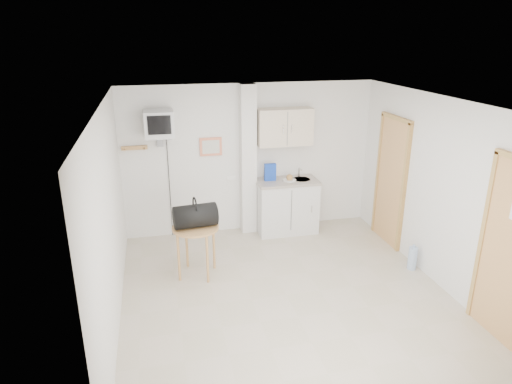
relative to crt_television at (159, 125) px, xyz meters
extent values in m
plane|color=#BDAF99|center=(1.45, -2.02, -1.94)|extent=(4.50, 4.50, 0.00)
cube|color=white|center=(1.45, 0.23, -0.69)|extent=(4.20, 0.04, 2.50)
cube|color=white|center=(1.45, -4.27, -0.69)|extent=(4.20, 0.04, 2.50)
cube|color=white|center=(-0.65, -2.02, -0.69)|extent=(0.04, 4.50, 2.50)
cube|color=white|center=(3.55, -2.02, -0.69)|extent=(0.04, 4.50, 2.50)
cube|color=white|center=(1.45, -2.02, 0.56)|extent=(4.20, 4.50, 0.04)
cube|color=white|center=(1.40, 0.12, -0.69)|extent=(0.25, 0.22, 2.50)
cube|color=#E67957|center=(0.80, 0.21, -0.44)|extent=(0.36, 0.03, 0.30)
cube|color=silver|center=(0.80, 0.19, -0.44)|extent=(0.28, 0.01, 0.22)
cube|color=#A56E3E|center=(-0.40, 0.20, -0.39)|extent=(0.40, 0.05, 0.06)
cube|color=white|center=(1.13, 0.22, -0.99)|extent=(0.15, 0.02, 0.08)
cylinder|color=#A56E3E|center=(-0.55, 0.14, -0.40)|extent=(0.02, 0.08, 0.02)
cylinder|color=#A56E3E|center=(-0.25, 0.14, -0.40)|extent=(0.02, 0.08, 0.02)
cube|color=olive|center=(3.52, -0.77, -0.94)|extent=(0.04, 0.75, 2.00)
cube|color=brown|center=(3.52, -0.77, -0.94)|extent=(0.06, 0.87, 2.06)
cube|color=olive|center=(3.52, -3.37, -0.93)|extent=(0.04, 0.82, 2.02)
cube|color=brown|center=(3.52, -3.37, -0.93)|extent=(0.06, 0.94, 2.08)
cube|color=silver|center=(2.03, -0.05, -1.50)|extent=(1.00, 0.55, 0.88)
cube|color=#A89B90|center=(2.03, -0.05, -1.04)|extent=(1.03, 0.58, 0.04)
cylinder|color=#B7B7BA|center=(2.28, -0.05, -1.04)|extent=(0.30, 0.30, 0.05)
cylinder|color=#B7B7BA|center=(2.28, 0.09, -0.94)|extent=(0.02, 0.02, 0.16)
cylinder|color=#B7B7BA|center=(2.28, 0.03, -0.86)|extent=(0.02, 0.13, 0.02)
cube|color=beige|center=(2.00, 0.07, -0.14)|extent=(0.90, 0.32, 0.60)
cube|color=#143CB1|center=(1.75, 0.00, -0.87)|extent=(0.19, 0.07, 0.29)
cylinder|color=white|center=(2.06, -0.07, -1.01)|extent=(0.22, 0.22, 0.01)
sphere|color=tan|center=(2.06, -0.07, -0.96)|extent=(0.11, 0.11, 0.11)
cube|color=slate|center=(0.00, 0.07, -0.21)|extent=(0.36, 0.32, 0.02)
cube|color=slate|center=(0.00, 0.20, -0.29)|extent=(0.10, 0.06, 0.20)
cube|color=silver|center=(0.00, 0.00, 0.01)|extent=(0.44, 0.42, 0.40)
cube|color=black|center=(0.00, -0.22, 0.03)|extent=(0.34, 0.02, 0.28)
cylinder|color=black|center=(0.10, 0.21, -1.07)|extent=(0.01, 0.01, 1.73)
cylinder|color=#A56E3E|center=(0.38, -1.21, -1.21)|extent=(0.65, 0.65, 0.03)
cylinder|color=#A56E3E|center=(0.63, -1.09, -1.58)|extent=(0.04, 0.04, 0.71)
cylinder|color=#A56E3E|center=(0.26, -0.95, -1.58)|extent=(0.04, 0.04, 0.71)
cylinder|color=#A56E3E|center=(0.12, -1.33, -1.58)|extent=(0.04, 0.04, 0.71)
cylinder|color=#A56E3E|center=(0.49, -1.47, -1.58)|extent=(0.04, 0.04, 0.71)
cylinder|color=black|center=(0.38, -1.21, -1.04)|extent=(0.61, 0.39, 0.32)
torus|color=black|center=(0.38, -1.21, -0.89)|extent=(0.05, 0.24, 0.24)
cylinder|color=#9AB3D5|center=(3.43, -1.75, -1.76)|extent=(0.13, 0.13, 0.34)
cylinder|color=#9AB3D5|center=(3.43, -1.75, -1.57)|extent=(0.04, 0.04, 0.04)
camera|label=1|loc=(-0.09, -7.00, 1.33)|focal=32.00mm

